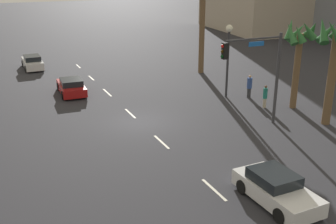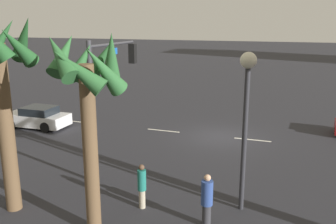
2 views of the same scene
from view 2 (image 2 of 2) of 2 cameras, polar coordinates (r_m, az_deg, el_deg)
ground_plane at (r=21.96m, az=8.18°, el=-3.81°), size 220.00×220.00×0.00m
lane_stripe_3 at (r=21.69m, az=13.03°, el=-4.24°), size 2.09×0.14×0.01m
lane_stripe_4 at (r=22.89m, az=-0.71°, el=-2.91°), size 2.10×0.14×0.01m
lane_stripe_5 at (r=25.51m, az=-13.47°, el=-1.53°), size 2.12×0.14×0.01m
car_1 at (r=25.01m, az=-19.68°, el=-0.81°), size 4.14×2.03×1.34m
traffic_signal at (r=16.20m, az=-9.23°, el=4.39°), size 0.32×4.38×5.92m
streetlamp at (r=12.66m, az=12.10°, el=1.67°), size 0.56×0.56×5.66m
pedestrian_0 at (r=12.42m, az=6.07°, el=-13.35°), size 0.40×0.40×1.83m
pedestrian_1 at (r=13.49m, az=-4.09°, el=-11.28°), size 0.43×0.43×1.68m
palm_tree_2 at (r=13.47m, az=-24.55°, el=5.35°), size 2.51×2.66×6.94m
palm_tree_3 at (r=11.06m, az=-12.45°, el=3.93°), size 2.49×2.39×6.43m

